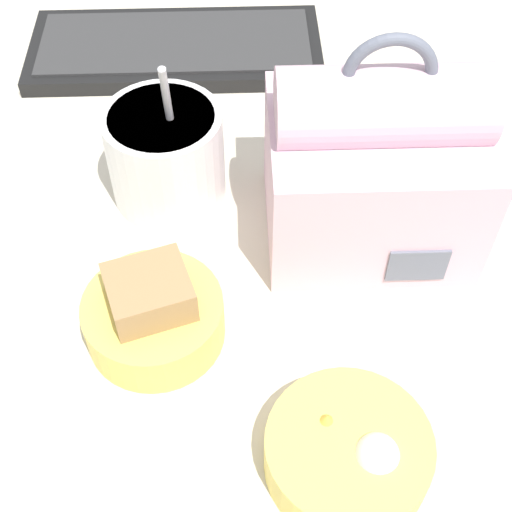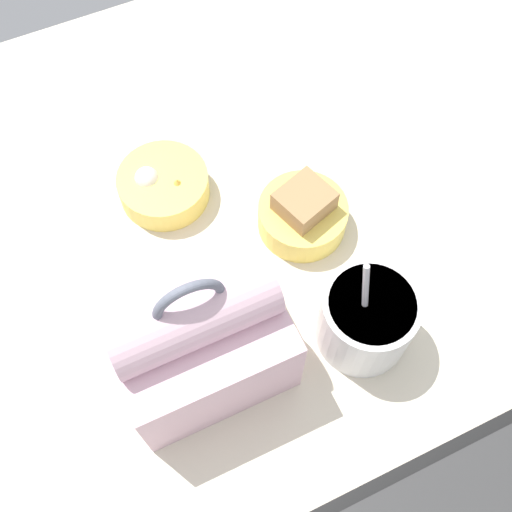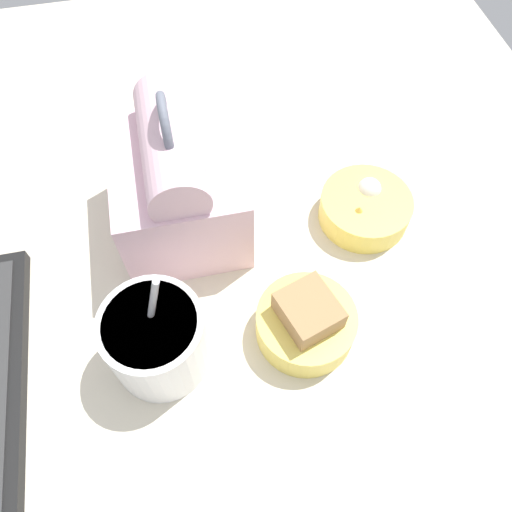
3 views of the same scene
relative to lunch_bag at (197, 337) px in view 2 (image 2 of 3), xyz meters
The scene contains 5 objects.
desk_surface 18.14cm from the lunch_bag, 160.61° to the right, with size 140.00×110.00×2.00cm.
lunch_bag is the anchor object (origin of this frame).
soup_cup 19.44cm from the lunch_bag, 164.54° to the left, with size 10.98×10.98×16.00cm.
bento_bowl_sandwich 22.80cm from the lunch_bag, 148.73° to the right, with size 11.51×11.51×7.39cm.
bento_bowl_snacks 24.66cm from the lunch_bag, 100.80° to the right, with size 12.02×12.02×5.20cm.
Camera 2 is at (19.21, 29.46, 75.45)cm, focal length 45.00 mm.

